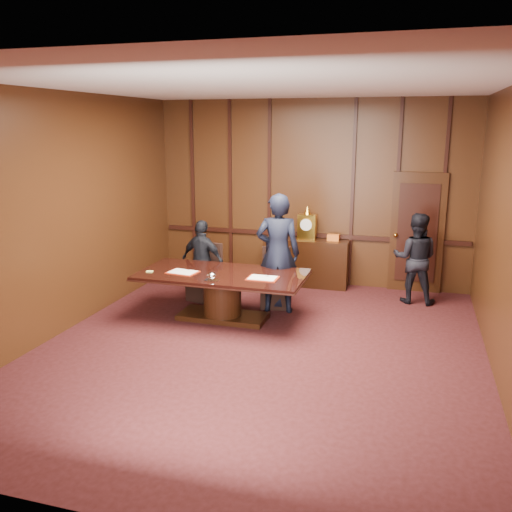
% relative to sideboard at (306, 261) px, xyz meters
% --- Properties ---
extents(room, '(7.00, 7.04, 3.50)m').
position_rel_sideboard_xyz_m(room, '(0.07, -3.12, 1.24)').
color(room, black).
rests_on(room, ground).
extents(sideboard, '(1.60, 0.45, 1.54)m').
position_rel_sideboard_xyz_m(sideboard, '(0.00, 0.00, 0.00)').
color(sideboard, black).
rests_on(sideboard, ground).
extents(conference_table, '(2.62, 1.32, 0.76)m').
position_rel_sideboard_xyz_m(conference_table, '(-0.90, -2.24, 0.02)').
color(conference_table, black).
rests_on(conference_table, ground).
extents(folder_left, '(0.50, 0.39, 0.02)m').
position_rel_sideboard_xyz_m(folder_left, '(-1.50, -2.40, 0.28)').
color(folder_left, '#A5270F').
rests_on(folder_left, conference_table).
extents(folder_right, '(0.46, 0.33, 0.02)m').
position_rel_sideboard_xyz_m(folder_right, '(-0.20, -2.38, 0.28)').
color(folder_right, '#A5270F').
rests_on(folder_right, conference_table).
extents(inkstand, '(0.20, 0.14, 0.12)m').
position_rel_sideboard_xyz_m(inkstand, '(-0.90, -2.69, 0.33)').
color(inkstand, white).
rests_on(inkstand, conference_table).
extents(notepad, '(0.11, 0.08, 0.01)m').
position_rel_sideboard_xyz_m(notepad, '(-2.02, -2.51, 0.28)').
color(notepad, '#F0F477').
rests_on(notepad, conference_table).
extents(chair_left, '(0.59, 0.59, 0.99)m').
position_rel_sideboard_xyz_m(chair_left, '(-1.54, -1.36, -0.19)').
color(chair_left, black).
rests_on(chair_left, ground).
extents(chair_right, '(0.56, 0.56, 0.99)m').
position_rel_sideboard_xyz_m(chair_right, '(-0.26, -1.36, -0.19)').
color(chair_right, black).
rests_on(chair_right, ground).
extents(signatory_left, '(0.89, 0.53, 1.43)m').
position_rel_sideboard_xyz_m(signatory_left, '(-1.55, -1.44, 0.23)').
color(signatory_left, black).
rests_on(signatory_left, ground).
extents(signatory_right, '(0.70, 0.56, 1.25)m').
position_rel_sideboard_xyz_m(signatory_right, '(-0.25, -1.44, 0.14)').
color(signatory_right, black).
rests_on(signatory_right, ground).
extents(witness_left, '(0.78, 0.58, 1.97)m').
position_rel_sideboard_xyz_m(witness_left, '(-0.16, -1.61, 0.50)').
color(witness_left, black).
rests_on(witness_left, ground).
extents(witness_right, '(0.79, 0.63, 1.57)m').
position_rel_sideboard_xyz_m(witness_right, '(1.99, -0.49, 0.30)').
color(witness_right, black).
rests_on(witness_right, ground).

